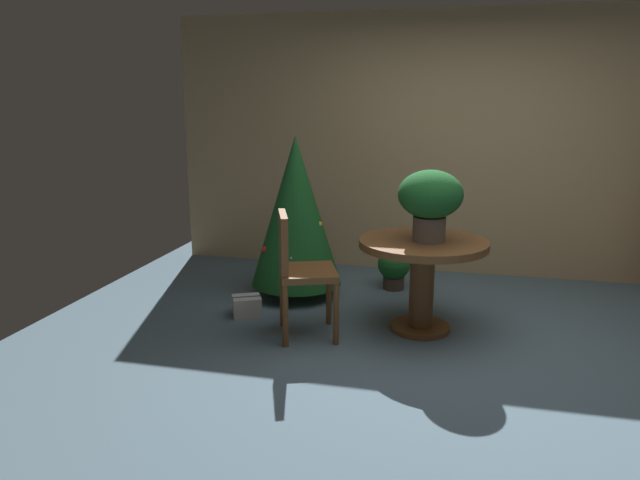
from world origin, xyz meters
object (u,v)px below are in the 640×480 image
object	(u,v)px
wooden_chair_left	(298,266)
round_dining_table	(422,263)
gift_box_cream	(247,306)
potted_plant	(394,266)
holiday_tree	(296,211)
flower_vase	(430,198)

from	to	relation	value
wooden_chair_left	round_dining_table	bearing A→B (deg)	20.00
gift_box_cream	potted_plant	world-z (taller)	potted_plant
holiday_tree	flower_vase	bearing A→B (deg)	-26.56
holiday_tree	wooden_chair_left	bearing A→B (deg)	-73.17
gift_box_cream	round_dining_table	bearing A→B (deg)	0.81
wooden_chair_left	potted_plant	xyz separation A→B (m)	(0.57, 1.31, -0.33)
gift_box_cream	potted_plant	xyz separation A→B (m)	(1.10, 1.00, 0.14)
wooden_chair_left	potted_plant	distance (m)	1.46
gift_box_cream	potted_plant	bearing A→B (deg)	42.33
potted_plant	flower_vase	bearing A→B (deg)	-70.20
round_dining_table	wooden_chair_left	xyz separation A→B (m)	(-0.89, -0.32, 0.01)
flower_vase	holiday_tree	size ratio (longest dim) A/B	0.37
round_dining_table	potted_plant	size ratio (longest dim) A/B	2.45
round_dining_table	gift_box_cream	size ratio (longest dim) A/B	3.34
round_dining_table	potted_plant	bearing A→B (deg)	108.33
round_dining_table	wooden_chair_left	bearing A→B (deg)	-160.00
holiday_tree	gift_box_cream	distance (m)	0.96
flower_vase	potted_plant	world-z (taller)	flower_vase
wooden_chair_left	flower_vase	bearing A→B (deg)	17.99
flower_vase	holiday_tree	xyz separation A→B (m)	(-1.20, 0.60, -0.26)
wooden_chair_left	potted_plant	size ratio (longest dim) A/B	2.38
holiday_tree	potted_plant	world-z (taller)	holiday_tree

